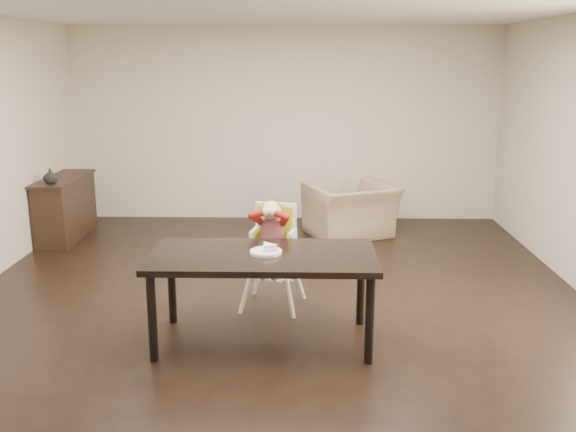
# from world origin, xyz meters

# --- Properties ---
(ground) EXTENTS (7.00, 7.00, 0.00)m
(ground) POSITION_xyz_m (0.00, 0.00, 0.00)
(ground) COLOR black
(ground) RESTS_ON ground
(room_walls) EXTENTS (6.02, 7.02, 2.71)m
(room_walls) POSITION_xyz_m (0.00, 0.00, 1.86)
(room_walls) COLOR beige
(room_walls) RESTS_ON ground
(dining_table) EXTENTS (1.80, 0.90, 0.75)m
(dining_table) POSITION_xyz_m (-0.06, -0.68, 0.67)
(dining_table) COLOR black
(dining_table) RESTS_ON ground
(high_chair) EXTENTS (0.49, 0.49, 1.01)m
(high_chair) POSITION_xyz_m (-0.01, 0.11, 0.71)
(high_chair) COLOR white
(high_chair) RESTS_ON ground
(plate) EXTENTS (0.27, 0.27, 0.07)m
(plate) POSITION_xyz_m (-0.03, -0.67, 0.78)
(plate) COLOR white
(plate) RESTS_ON dining_table
(armchair) EXTENTS (1.22, 1.04, 0.91)m
(armchair) POSITION_xyz_m (0.88, 2.55, 0.45)
(armchair) COLOR #A08465
(armchair) RESTS_ON ground
(sideboard) EXTENTS (0.44, 1.26, 0.79)m
(sideboard) POSITION_xyz_m (-2.78, 2.37, 0.40)
(sideboard) COLOR black
(sideboard) RESTS_ON ground
(vase) EXTENTS (0.21, 0.22, 0.17)m
(vase) POSITION_xyz_m (-2.78, 1.98, 0.88)
(vase) COLOR #99999E
(vase) RESTS_ON sideboard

